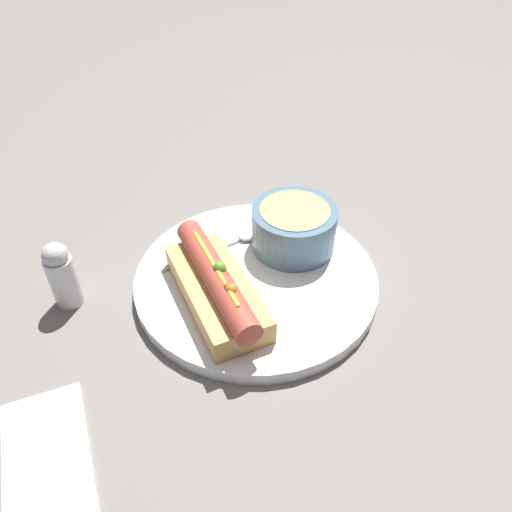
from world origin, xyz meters
The scene contains 7 objects.
ground_plane centered at (0.00, 0.00, 0.00)m, with size 4.00×4.00×0.00m, color slate.
dinner_plate centered at (0.00, 0.00, 0.01)m, with size 0.28×0.28×0.02m.
hot_dog centered at (0.01, -0.06, 0.04)m, with size 0.18×0.10×0.06m.
soup_bowl centered at (-0.01, 0.07, 0.05)m, with size 0.10×0.10×0.05m.
spoon centered at (-0.06, 0.02, 0.02)m, with size 0.03×0.14×0.01m.
napkin centered at (0.05, -0.27, 0.00)m, with size 0.14×0.10×0.01m.
salt_shaker centered at (-0.11, -0.18, 0.04)m, with size 0.03×0.03×0.08m.
Camera 1 is at (0.33, -0.26, 0.41)m, focal length 35.00 mm.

